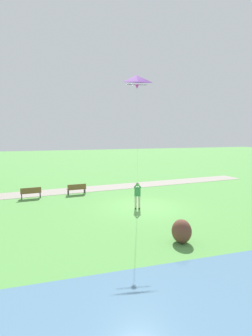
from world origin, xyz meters
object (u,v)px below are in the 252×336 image
(person_kite_flyer, at_px, (137,193))
(flying_kite, at_px, (136,83))
(park_bench_near_walkway, at_px, (77,188))
(park_bench_far_walkway, at_px, (31,192))
(lakeside_shrub, at_px, (182,231))

(person_kite_flyer, xyz_separation_m, flying_kite, (-2.07, 0.84, 6.60))
(person_kite_flyer, distance_m, park_bench_near_walkway, 6.29)
(park_bench_far_walkway, bearing_deg, lakeside_shrub, -147.42)
(person_kite_flyer, bearing_deg, park_bench_far_walkway, 53.88)
(person_kite_flyer, height_order, park_bench_far_walkway, person_kite_flyer)
(lakeside_shrub, bearing_deg, person_kite_flyer, 0.71)
(flying_kite, xyz_separation_m, park_bench_far_walkway, (7.04, 5.97, -7.14))
(flying_kite, xyz_separation_m, lakeside_shrub, (-3.73, -0.91, -7.10))
(person_kite_flyer, relative_size, flying_kite, 0.29)
(park_bench_near_walkway, bearing_deg, flying_kite, -161.36)
(person_kite_flyer, relative_size, park_bench_far_walkway, 1.19)
(park_bench_far_walkway, xyz_separation_m, lakeside_shrub, (-10.77, -6.88, 0.03))
(person_kite_flyer, bearing_deg, lakeside_shrub, -179.29)
(flying_kite, relative_size, park_bench_near_walkway, 4.09)
(park_bench_far_walkway, bearing_deg, park_bench_near_walkway, -84.39)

